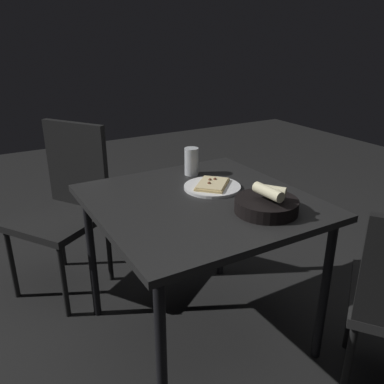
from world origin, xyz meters
name	(u,v)px	position (x,y,z in m)	size (l,w,h in m)	color
ground	(199,333)	(0.00, 0.00, 0.00)	(8.00, 8.00, 0.00)	black
dining_table	(200,213)	(0.00, 0.00, 0.67)	(0.93, 0.92, 0.74)	black
pizza_plate	(212,186)	(0.08, -0.12, 0.75)	(0.27, 0.27, 0.04)	white
bread_basket	(266,204)	(-0.25, -0.16, 0.77)	(0.26, 0.26, 0.12)	black
beer_glass	(192,162)	(0.30, -0.13, 0.80)	(0.07, 0.07, 0.14)	silver
chair_near	(66,199)	(0.78, 0.41, 0.54)	(0.61, 0.61, 0.96)	black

